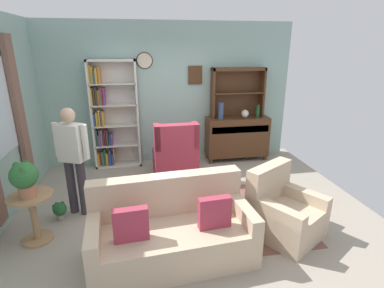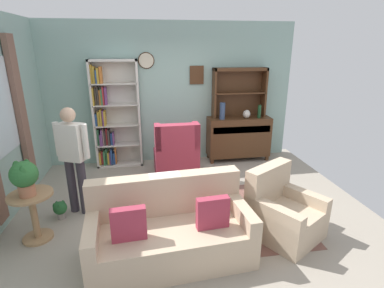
# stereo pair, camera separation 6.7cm
# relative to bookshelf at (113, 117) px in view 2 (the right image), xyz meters

# --- Properties ---
(ground_plane) EXTENTS (5.40, 4.60, 0.02)m
(ground_plane) POSITION_rel_bookshelf_xyz_m (1.20, -1.94, -1.02)
(ground_plane) COLOR #9E9384
(wall_back) EXTENTS (5.00, 0.09, 2.80)m
(wall_back) POSITION_rel_bookshelf_xyz_m (1.20, 0.19, 0.39)
(wall_back) COLOR #93B7AD
(wall_back) RESTS_ON ground_plane
(area_rug) EXTENTS (2.66, 1.84, 0.01)m
(area_rug) POSITION_rel_bookshelf_xyz_m (1.40, -2.24, -1.01)
(area_rug) COLOR brown
(area_rug) RESTS_ON ground_plane
(bookshelf) EXTENTS (0.90, 0.30, 2.10)m
(bookshelf) POSITION_rel_bookshelf_xyz_m (0.00, 0.00, 0.00)
(bookshelf) COLOR silver
(bookshelf) RESTS_ON ground_plane
(sideboard) EXTENTS (1.30, 0.45, 0.92)m
(sideboard) POSITION_rel_bookshelf_xyz_m (2.56, -0.08, -0.50)
(sideboard) COLOR #4C2D19
(sideboard) RESTS_ON ground_plane
(sideboard_hutch) EXTENTS (1.10, 0.26, 1.00)m
(sideboard_hutch) POSITION_rel_bookshelf_xyz_m (2.56, 0.03, 0.55)
(sideboard_hutch) COLOR #4C2D19
(sideboard_hutch) RESTS_ON sideboard
(vase_tall) EXTENTS (0.11, 0.11, 0.34)m
(vase_tall) POSITION_rel_bookshelf_xyz_m (2.17, -0.16, 0.08)
(vase_tall) COLOR #33476B
(vase_tall) RESTS_ON sideboard
(vase_round) EXTENTS (0.15, 0.15, 0.17)m
(vase_round) POSITION_rel_bookshelf_xyz_m (2.69, -0.15, -0.01)
(vase_round) COLOR beige
(vase_round) RESTS_ON sideboard
(bottle_wine) EXTENTS (0.07, 0.07, 0.27)m
(bottle_wine) POSITION_rel_bookshelf_xyz_m (2.95, -0.17, 0.04)
(bottle_wine) COLOR #194223
(bottle_wine) RESTS_ON sideboard
(couch_floral) EXTENTS (1.86, 1.00, 0.90)m
(couch_floral) POSITION_rel_bookshelf_xyz_m (0.85, -2.95, -0.70)
(couch_floral) COLOR #C6AD8E
(couch_floral) RESTS_ON ground_plane
(armchair_floral) EXTENTS (1.05, 1.06, 0.88)m
(armchair_floral) POSITION_rel_bookshelf_xyz_m (2.31, -2.76, -0.72)
(armchair_floral) COLOR #C6AD8E
(armchair_floral) RESTS_ON ground_plane
(wingback_chair) EXTENTS (0.80, 0.82, 1.05)m
(wingback_chair) POSITION_rel_bookshelf_xyz_m (1.16, -0.74, -0.63)
(wingback_chair) COLOR #A33347
(wingback_chair) RESTS_ON ground_plane
(plant_stand) EXTENTS (0.52, 0.52, 0.63)m
(plant_stand) POSITION_rel_bookshelf_xyz_m (-0.79, -2.37, -0.62)
(plant_stand) COLOR #A87F56
(plant_stand) RESTS_ON ground_plane
(potted_plant_large) EXTENTS (0.31, 0.31, 0.43)m
(potted_plant_large) POSITION_rel_bookshelf_xyz_m (-0.80, -2.41, -0.13)
(potted_plant_large) COLOR #AD6B4C
(potted_plant_large) RESTS_ON plant_stand
(potted_plant_small) EXTENTS (0.19, 0.19, 0.26)m
(potted_plant_small) POSITION_rel_bookshelf_xyz_m (-0.61, -1.93, -0.86)
(potted_plant_small) COLOR gray
(potted_plant_small) RESTS_ON ground_plane
(person_reading) EXTENTS (0.51, 0.32, 1.56)m
(person_reading) POSITION_rel_bookshelf_xyz_m (-0.38, -1.78, -0.11)
(person_reading) COLOR #38333D
(person_reading) RESTS_ON ground_plane
(coffee_table) EXTENTS (0.80, 0.50, 0.42)m
(coffee_table) POSITION_rel_bookshelf_xyz_m (0.76, -1.97, -0.66)
(coffee_table) COLOR #4C2D19
(coffee_table) RESTS_ON ground_plane
(book_stack) EXTENTS (0.20, 0.12, 0.05)m
(book_stack) POSITION_rel_bookshelf_xyz_m (0.77, -2.01, -0.57)
(book_stack) COLOR #284C8C
(book_stack) RESTS_ON coffee_table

